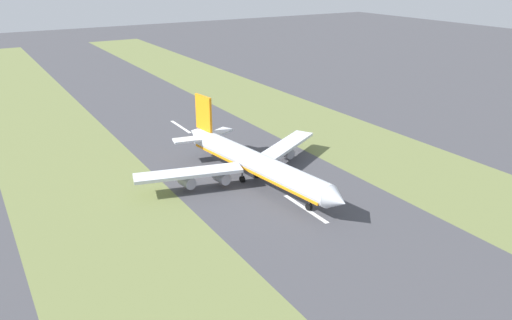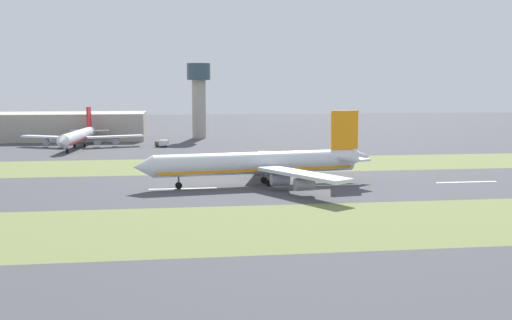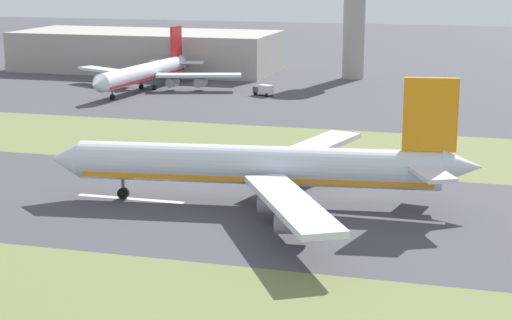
% 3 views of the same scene
% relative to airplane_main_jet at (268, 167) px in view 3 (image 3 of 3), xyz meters
% --- Properties ---
extents(ground_plane, '(800.00, 800.00, 0.00)m').
position_rel_airplane_main_jet_xyz_m(ground_plane, '(-2.78, -3.60, -6.02)').
color(ground_plane, '#424247').
extents(grass_median_east, '(40.00, 600.00, 0.01)m').
position_rel_airplane_main_jet_xyz_m(grass_median_east, '(42.22, -3.60, -6.02)').
color(grass_median_east, olive).
rests_on(grass_median_east, ground).
extents(centreline_dash_mid, '(1.20, 18.00, 0.01)m').
position_rel_airplane_main_jet_xyz_m(centreline_dash_mid, '(-2.78, -18.11, -6.01)').
color(centreline_dash_mid, silver).
rests_on(centreline_dash_mid, ground).
extents(centreline_dash_far, '(1.20, 18.00, 0.01)m').
position_rel_airplane_main_jet_xyz_m(centreline_dash_far, '(-2.78, 21.89, -6.01)').
color(centreline_dash_far, silver).
rests_on(centreline_dash_far, ground).
extents(airplane_main_jet, '(63.57, 67.14, 20.20)m').
position_rel_airplane_main_jet_xyz_m(airplane_main_jet, '(0.00, 0.00, 0.00)').
color(airplane_main_jet, silver).
rests_on(airplane_main_jet, ground).
extents(terminal_building, '(36.00, 88.82, 13.35)m').
position_rel_airplane_main_jet_xyz_m(terminal_building, '(150.69, 83.22, 0.66)').
color(terminal_building, '#A39E93').
rests_on(terminal_building, ground).
extents(control_tower, '(12.00, 12.00, 38.27)m').
position_rel_airplane_main_jet_xyz_m(control_tower, '(149.12, 11.25, 17.57)').
color(control_tower, '#A39E93').
rests_on(control_tower, ground).
extents(airplane_parked_apron, '(57.11, 54.28, 17.16)m').
position_rel_airplane_main_jet_xyz_m(airplane_parked_apron, '(107.30, 65.37, -0.91)').
color(airplane_parked_apron, silver).
rests_on(airplane_parked_apron, ground).
extents(service_truck, '(4.56, 6.37, 3.10)m').
position_rel_airplane_main_jet_xyz_m(service_truck, '(106.03, 29.41, -4.36)').
color(service_truck, '#4C4C51').
rests_on(service_truck, ground).
extents(apron_car, '(4.60, 2.48, 2.03)m').
position_rel_airplane_main_jet_xyz_m(apron_car, '(109.34, 29.16, -5.02)').
color(apron_car, '#4C4C51').
rests_on(apron_car, ground).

